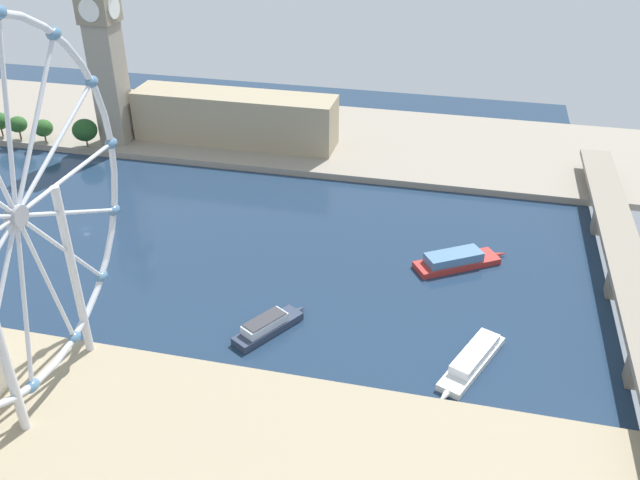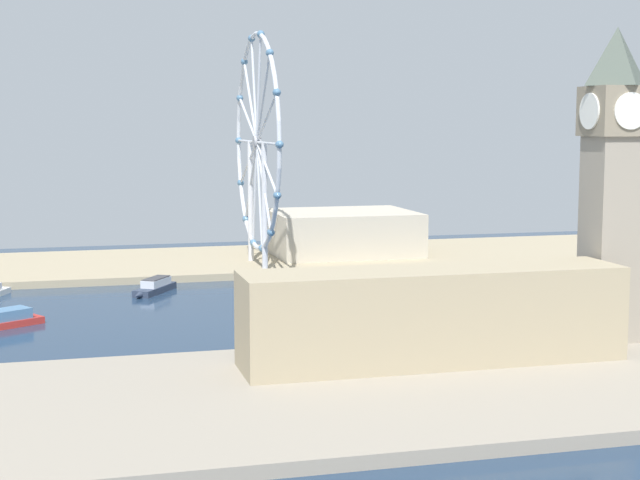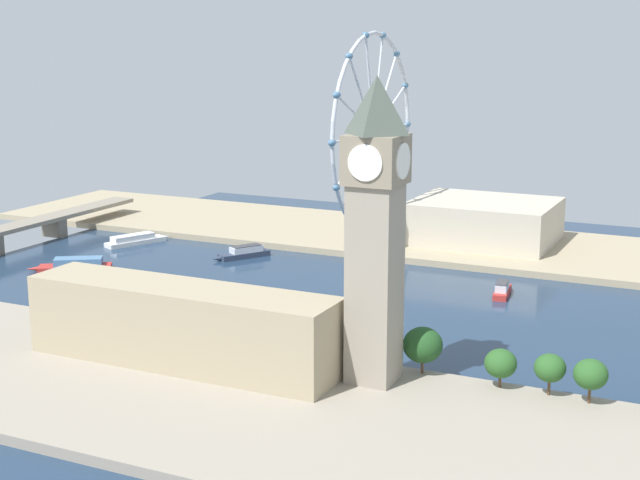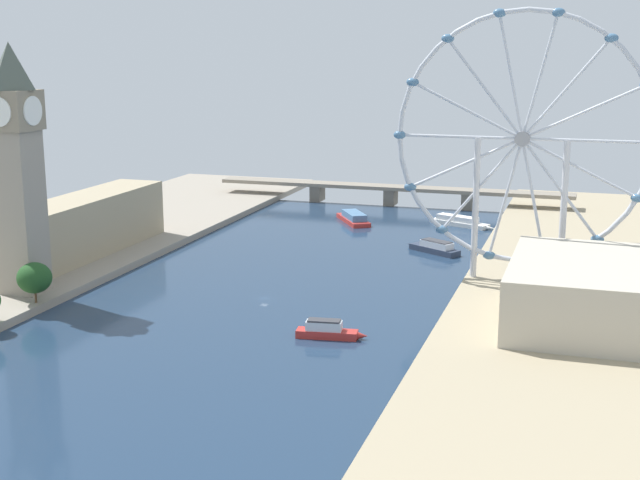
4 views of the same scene
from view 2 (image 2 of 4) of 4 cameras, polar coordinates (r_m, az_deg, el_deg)
The scene contains 9 objects.
ground_plane at distance 349.47m, azimuth 5.80°, elevation -3.73°, with size 392.63×392.63×0.00m, color #1E334C.
riverbank_left at distance 250.41m, azimuth 14.79°, elevation -7.86°, with size 90.00×520.00×3.00m, color gray.
riverbank_right at distance 453.82m, azimuth 0.90°, elevation -1.05°, with size 90.00×520.00×3.00m, color tan.
clock_tower at distance 282.87m, azimuth 16.90°, elevation 3.46°, with size 16.37×16.37×87.78m.
parliament_block at distance 250.48m, azimuth 6.70°, elevation -4.45°, with size 22.00×99.79×24.41m, color tan.
ferris_wheel at distance 414.49m, azimuth -3.75°, elevation 5.66°, with size 96.01×3.20×99.84m.
riverside_hall at distance 456.48m, azimuth 1.32°, elevation 0.45°, with size 53.77×66.22×20.05m, color #BCB29E.
tour_boat_1 at distance 373.84m, azimuth -9.74°, elevation -2.74°, with size 26.86×18.79×5.68m.
tour_boat_3 at distance 393.73m, azimuth 8.80°, elevation -2.23°, with size 22.79×7.84×5.82m.
Camera 2 is at (-321.72, 120.35, 64.35)m, focal length 54.16 mm.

